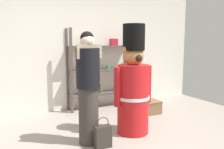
% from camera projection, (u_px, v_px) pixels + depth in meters
% --- Properties ---
extents(ground_plane, '(6.40, 6.40, 0.00)m').
position_uv_depth(ground_plane, '(118.00, 145.00, 3.41)').
color(ground_plane, '#9E9389').
extents(back_wall, '(6.40, 0.12, 2.60)m').
position_uv_depth(back_wall, '(72.00, 51.00, 5.18)').
color(back_wall, silver).
rests_on(back_wall, ground_plane).
extents(merchandise_shelf, '(1.51, 0.35, 1.78)m').
position_uv_depth(merchandise_shelf, '(101.00, 68.00, 5.31)').
color(merchandise_shelf, '#4C4742').
rests_on(merchandise_shelf, ground_plane).
extents(teddy_bear_guard, '(0.69, 0.53, 1.77)m').
position_uv_depth(teddy_bear_guard, '(133.00, 87.00, 3.80)').
color(teddy_bear_guard, red).
rests_on(teddy_bear_guard, ground_plane).
extents(person_shopper, '(0.36, 0.34, 1.64)m').
position_uv_depth(person_shopper, '(88.00, 87.00, 3.38)').
color(person_shopper, '#38332D').
rests_on(person_shopper, ground_plane).
extents(shopping_bag, '(0.24, 0.11, 0.45)m').
position_uv_depth(shopping_bag, '(103.00, 136.00, 3.32)').
color(shopping_bag, '#332D28').
rests_on(shopping_bag, ground_plane).
extents(display_crate, '(0.45, 0.37, 0.26)m').
position_uv_depth(display_crate, '(149.00, 107.00, 4.93)').
color(display_crate, brown).
rests_on(display_crate, ground_plane).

